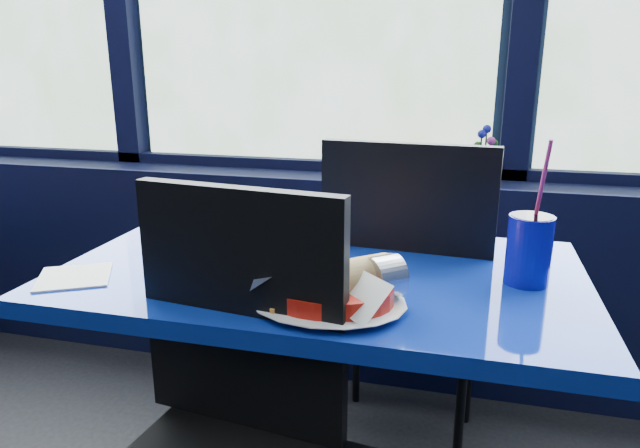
{
  "coord_description": "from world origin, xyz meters",
  "views": [
    {
      "loc": [
        0.61,
        0.78,
        1.22
      ],
      "look_at": [
        0.3,
        1.98,
        0.86
      ],
      "focal_mm": 32.0,
      "sensor_mm": 36.0,
      "label": 1
    }
  ],
  "objects_px": {
    "near_table": "(321,337)",
    "flower_vase": "(484,166)",
    "chair_near_front": "(227,430)",
    "soda_cup": "(529,248)",
    "chair_near_back": "(404,288)",
    "food_basket": "(330,290)",
    "planter_box": "(416,164)",
    "ketchup_bottle": "(386,201)"
  },
  "relations": [
    {
      "from": "flower_vase",
      "to": "ketchup_bottle",
      "type": "xyz_separation_m",
      "value": [
        -0.26,
        -0.59,
        -0.0
      ]
    },
    {
      "from": "planter_box",
      "to": "food_basket",
      "type": "bearing_deg",
      "value": -111.72
    },
    {
      "from": "chair_near_back",
      "to": "flower_vase",
      "type": "height_order",
      "value": "chair_near_back"
    },
    {
      "from": "chair_near_back",
      "to": "planter_box",
      "type": "distance_m",
      "value": 0.62
    },
    {
      "from": "near_table",
      "to": "planter_box",
      "type": "xyz_separation_m",
      "value": [
        0.14,
        0.87,
        0.28
      ]
    },
    {
      "from": "near_table",
      "to": "flower_vase",
      "type": "xyz_separation_m",
      "value": [
        0.38,
        0.83,
        0.29
      ]
    },
    {
      "from": "chair_near_back",
      "to": "soda_cup",
      "type": "xyz_separation_m",
      "value": [
        0.29,
        -0.29,
        0.24
      ]
    },
    {
      "from": "planter_box",
      "to": "flower_vase",
      "type": "bearing_deg",
      "value": -27.94
    },
    {
      "from": "chair_near_front",
      "to": "soda_cup",
      "type": "distance_m",
      "value": 0.72
    },
    {
      "from": "chair_near_back",
      "to": "food_basket",
      "type": "height_order",
      "value": "chair_near_back"
    },
    {
      "from": "chair_near_front",
      "to": "flower_vase",
      "type": "height_order",
      "value": "flower_vase"
    },
    {
      "from": "chair_near_front",
      "to": "ketchup_bottle",
      "type": "height_order",
      "value": "ketchup_bottle"
    },
    {
      "from": "planter_box",
      "to": "soda_cup",
      "type": "distance_m",
      "value": 0.91
    },
    {
      "from": "near_table",
      "to": "food_basket",
      "type": "xyz_separation_m",
      "value": [
        0.07,
        -0.21,
        0.22
      ]
    },
    {
      "from": "planter_box",
      "to": "near_table",
      "type": "bearing_deg",
      "value": -117.36
    },
    {
      "from": "chair_near_back",
      "to": "food_basket",
      "type": "xyz_separation_m",
      "value": [
        -0.09,
        -0.52,
        0.2
      ]
    },
    {
      "from": "chair_near_front",
      "to": "food_basket",
      "type": "bearing_deg",
      "value": 58.93
    },
    {
      "from": "chair_near_back",
      "to": "planter_box",
      "type": "xyz_separation_m",
      "value": [
        -0.03,
        0.56,
        0.26
      ]
    },
    {
      "from": "chair_near_front",
      "to": "food_basket",
      "type": "xyz_separation_m",
      "value": [
        0.15,
        0.19,
        0.21
      ]
    },
    {
      "from": "ketchup_bottle",
      "to": "soda_cup",
      "type": "height_order",
      "value": "soda_cup"
    },
    {
      "from": "chair_near_front",
      "to": "soda_cup",
      "type": "bearing_deg",
      "value": 45.43
    },
    {
      "from": "food_basket",
      "to": "ketchup_bottle",
      "type": "distance_m",
      "value": 0.46
    },
    {
      "from": "near_table",
      "to": "flower_vase",
      "type": "bearing_deg",
      "value": 65.6
    },
    {
      "from": "chair_near_front",
      "to": "food_basket",
      "type": "height_order",
      "value": "chair_near_front"
    },
    {
      "from": "chair_near_back",
      "to": "ketchup_bottle",
      "type": "xyz_separation_m",
      "value": [
        -0.05,
        -0.07,
        0.27
      ]
    },
    {
      "from": "planter_box",
      "to": "flower_vase",
      "type": "relative_size",
      "value": 2.57
    },
    {
      "from": "food_basket",
      "to": "chair_near_back",
      "type": "bearing_deg",
      "value": 63.36
    },
    {
      "from": "food_basket",
      "to": "soda_cup",
      "type": "relative_size",
      "value": 1.01
    },
    {
      "from": "food_basket",
      "to": "soda_cup",
      "type": "distance_m",
      "value": 0.45
    },
    {
      "from": "ketchup_bottle",
      "to": "soda_cup",
      "type": "xyz_separation_m",
      "value": [
        0.34,
        -0.22,
        -0.03
      ]
    },
    {
      "from": "flower_vase",
      "to": "ketchup_bottle",
      "type": "relative_size",
      "value": 0.82
    },
    {
      "from": "chair_near_back",
      "to": "food_basket",
      "type": "relative_size",
      "value": 3.15
    },
    {
      "from": "chair_near_front",
      "to": "near_table",
      "type": "bearing_deg",
      "value": 86.84
    },
    {
      "from": "chair_near_back",
      "to": "flower_vase",
      "type": "relative_size",
      "value": 5.0
    },
    {
      "from": "near_table",
      "to": "chair_near_front",
      "type": "relative_size",
      "value": 1.2
    },
    {
      "from": "planter_box",
      "to": "food_basket",
      "type": "relative_size",
      "value": 1.62
    },
    {
      "from": "soda_cup",
      "to": "food_basket",
      "type": "bearing_deg",
      "value": -148.78
    },
    {
      "from": "food_basket",
      "to": "flower_vase",
      "type": "bearing_deg",
      "value": 57.32
    },
    {
      "from": "near_table",
      "to": "flower_vase",
      "type": "relative_size",
      "value": 5.86
    },
    {
      "from": "planter_box",
      "to": "soda_cup",
      "type": "relative_size",
      "value": 1.64
    },
    {
      "from": "planter_box",
      "to": "soda_cup",
      "type": "xyz_separation_m",
      "value": [
        0.32,
        -0.85,
        -0.02
      ]
    },
    {
      "from": "chair_near_front",
      "to": "flower_vase",
      "type": "xyz_separation_m",
      "value": [
        0.45,
        1.23,
        0.29
      ]
    }
  ]
}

